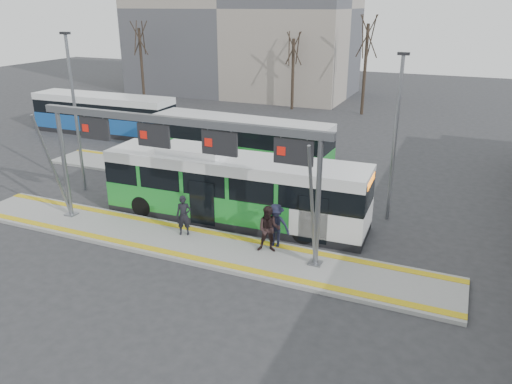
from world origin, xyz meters
TOP-DOWN VIEW (x-y plane):
  - ground at (0.00, 0.00)m, footprint 120.00×120.00m
  - platform_main at (0.00, 0.00)m, footprint 22.00×3.00m
  - platform_second at (-4.00, 8.00)m, footprint 20.00×3.00m
  - tactile_main at (0.00, 0.00)m, footprint 22.00×2.65m
  - tactile_second at (-4.00, 9.15)m, footprint 20.00×0.35m
  - gantry at (-0.35, 0.25)m, footprint 13.00×1.68m
  - apartment_block at (-14.00, 36.00)m, footprint 24.50×12.50m
  - hero_bus at (0.69, 3.12)m, footprint 12.33×3.06m
  - bg_bus_green at (-2.73, 11.25)m, footprint 11.62×2.94m
  - bg_bus_blue at (-15.75, 14.13)m, footprint 11.51×2.83m
  - passenger_a at (-0.47, 0.58)m, footprint 0.76×0.64m
  - passenger_b at (3.46, 0.58)m, footprint 1.11×0.97m
  - passenger_c at (3.55, 1.09)m, footprint 1.26×0.81m
  - tree_left at (-5.55, 28.89)m, footprint 1.40×1.40m
  - tree_mid at (1.10, 29.17)m, footprint 1.40×1.40m
  - tree_far at (-21.45, 27.36)m, footprint 1.40×1.40m
  - lamp_west at (-8.51, 3.52)m, footprint 0.50×0.25m
  - lamp_east at (7.26, 6.10)m, footprint 0.50×0.25m

SIDE VIEW (x-z plane):
  - ground at x=0.00m, z-range 0.00..0.00m
  - platform_main at x=0.00m, z-range 0.00..0.15m
  - platform_second at x=-4.00m, z-range 0.00..0.15m
  - tactile_main at x=0.00m, z-range 0.15..0.17m
  - tactile_second at x=-4.00m, z-range 0.15..0.17m
  - passenger_a at x=-0.47m, z-range 0.15..1.91m
  - passenger_c at x=3.55m, z-range 0.15..2.00m
  - passenger_b at x=3.46m, z-range 0.15..2.08m
  - bg_bus_green at x=-2.73m, z-range -0.02..2.86m
  - bg_bus_blue at x=-15.75m, z-range -0.02..2.97m
  - hero_bus at x=0.69m, z-range -0.14..3.22m
  - lamp_east at x=7.26m, z-range 0.24..7.85m
  - gantry at x=-0.35m, z-range 1.70..6.90m
  - lamp_west at x=-8.51m, z-range 0.24..8.46m
  - tree_left at x=-5.55m, z-range 1.90..9.26m
  - tree_far at x=-21.45m, z-range 2.11..10.27m
  - tree_mid at x=1.10m, z-range 2.31..11.26m
  - apartment_block at x=-14.00m, z-range 0.01..18.41m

